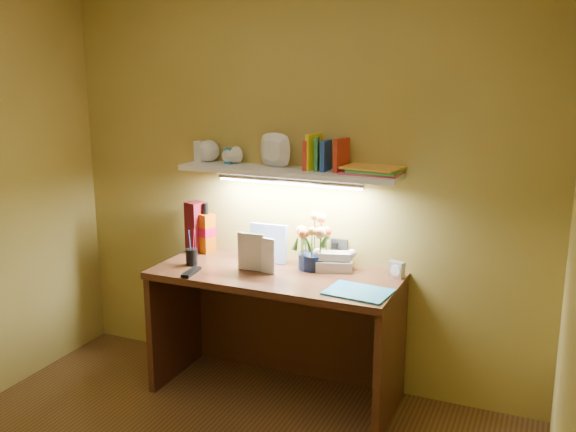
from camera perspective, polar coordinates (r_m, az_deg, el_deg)
The scene contains 13 objects.
desk at distance 3.76m, azimuth -1.12°, elevation -10.48°, with size 1.40×0.60×0.75m, color black.
flower_bouquet at distance 3.66m, azimuth 2.27°, elevation -2.36°, with size 0.19×0.19×0.31m, color black, non-canonical shape.
telephone at distance 3.67m, azimuth 4.15°, elevation -3.84°, with size 0.21×0.15×0.12m, color beige, non-canonical shape.
desk_clock at distance 3.59m, azimuth 9.62°, elevation -4.69°, with size 0.09×0.04×0.09m, color silver.
whisky_bottle at distance 4.00m, azimuth -7.28°, elevation -1.07°, with size 0.08×0.08×0.31m, color #AD4A04, non-canonical shape.
whisky_box at distance 4.04m, azimuth -8.19°, elevation -0.96°, with size 0.10×0.10×0.31m, color #520C13.
pen_cup at distance 3.78m, azimuth -8.58°, elevation -3.13°, with size 0.07×0.07×0.16m, color black.
art_card at distance 3.80m, azimuth -1.76°, elevation -2.42°, with size 0.23×0.05×0.23m, color silver, non-canonical shape.
tv_remote at distance 3.65m, azimuth -8.60°, elevation -4.96°, with size 0.05×0.17×0.02m, color black.
blue_folder at distance 3.34m, azimuth 6.27°, elevation -6.72°, with size 0.32×0.24×0.01m, color #2890C8.
desk_book_a at distance 3.67m, azimuth -4.49°, elevation -3.06°, with size 0.16×0.02×0.22m, color beige.
desk_book_b at distance 3.65m, azimuth -3.06°, elevation -3.27°, with size 0.15×0.02×0.20m, color white.
wall_shelf at distance 3.66m, azimuth -0.15°, elevation 4.51°, with size 1.31×0.29×0.23m.
Camera 1 is at (1.43, -1.93, 1.89)m, focal length 40.00 mm.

